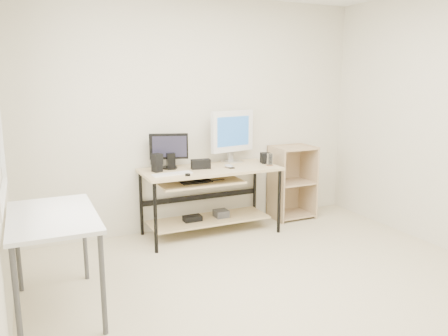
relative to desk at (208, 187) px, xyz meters
name	(u,v)px	position (x,y,z in m)	size (l,w,h in m)	color
room	(279,134)	(-0.11, -1.62, 0.78)	(4.01, 4.01, 2.62)	beige
desk	(208,187)	(0.00, 0.00, 0.00)	(1.50, 0.65, 0.75)	tan
side_table	(53,225)	(-1.65, -1.06, 0.13)	(0.60, 1.00, 0.75)	silver
shelf_unit	(290,181)	(1.18, 0.16, -0.09)	(0.50, 0.40, 0.90)	tan
black_monitor	(169,148)	(-0.38, 0.17, 0.43)	(0.41, 0.17, 0.38)	black
white_imac	(232,133)	(0.39, 0.21, 0.56)	(0.56, 0.18, 0.60)	silver
keyboard	(172,174)	(-0.45, -0.14, 0.22)	(0.41, 0.11, 0.01)	silver
mouse	(229,166)	(0.22, -0.07, 0.23)	(0.07, 0.11, 0.04)	#AEAEB3
center_speaker	(201,164)	(-0.08, 0.01, 0.26)	(0.21, 0.09, 0.10)	black
speaker_left	(157,162)	(-0.56, 0.05, 0.31)	(0.12, 0.12, 0.19)	black
speaker_right	(265,158)	(0.72, 0.00, 0.27)	(0.10, 0.10, 0.12)	black
audio_controller	(171,161)	(-0.39, 0.10, 0.30)	(0.09, 0.06, 0.18)	black
volume_puck	(188,175)	(-0.33, -0.27, 0.22)	(0.05, 0.05, 0.02)	black
smartphone	(230,167)	(0.23, -0.08, 0.22)	(0.06, 0.11, 0.01)	black
coaster	(270,165)	(0.69, -0.14, 0.21)	(0.08, 0.08, 0.01)	#9C6946
drinking_glass	(270,159)	(0.69, -0.14, 0.28)	(0.06, 0.06, 0.13)	white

